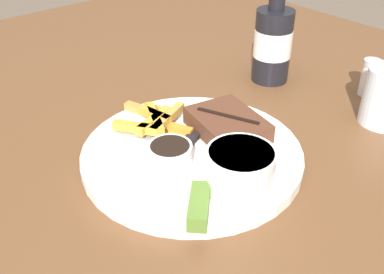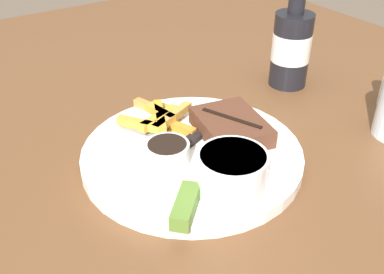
% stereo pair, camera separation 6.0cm
% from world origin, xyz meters
% --- Properties ---
extents(dining_table, '(1.52, 1.36, 0.78)m').
position_xyz_m(dining_table, '(0.00, 0.00, 0.71)').
color(dining_table, brown).
rests_on(dining_table, ground_plane).
extents(dinner_plate, '(0.30, 0.30, 0.02)m').
position_xyz_m(dinner_plate, '(0.00, 0.00, 0.79)').
color(dinner_plate, white).
rests_on(dinner_plate, dining_table).
extents(steak_portion, '(0.12, 0.11, 0.03)m').
position_xyz_m(steak_portion, '(-0.00, 0.07, 0.81)').
color(steak_portion, '#512D1E').
rests_on(steak_portion, dinner_plate).
extents(fries_pile, '(0.13, 0.11, 0.02)m').
position_xyz_m(fries_pile, '(-0.08, -0.00, 0.81)').
color(fries_pile, orange).
rests_on(fries_pile, dinner_plate).
extents(coleslaw_cup, '(0.08, 0.08, 0.05)m').
position_xyz_m(coleslaw_cup, '(0.10, -0.01, 0.82)').
color(coleslaw_cup, white).
rests_on(coleslaw_cup, dinner_plate).
extents(dipping_sauce_cup, '(0.06, 0.06, 0.03)m').
position_xyz_m(dipping_sauce_cup, '(0.01, -0.04, 0.81)').
color(dipping_sauce_cup, silver).
rests_on(dipping_sauce_cup, dinner_plate).
extents(pickle_spear, '(0.06, 0.06, 0.02)m').
position_xyz_m(pickle_spear, '(0.10, -0.08, 0.81)').
color(pickle_spear, '#567A2D').
rests_on(pickle_spear, dinner_plate).
extents(fork_utensil, '(0.12, 0.08, 0.00)m').
position_xyz_m(fork_utensil, '(-0.07, -0.04, 0.80)').
color(fork_utensil, '#B7B7BC').
rests_on(fork_utensil, dinner_plate).
extents(knife_utensil, '(0.07, 0.16, 0.01)m').
position_xyz_m(knife_utensil, '(-0.02, 0.03, 0.80)').
color(knife_utensil, '#B7B7BC').
rests_on(knife_utensil, dinner_plate).
extents(beer_bottle, '(0.07, 0.07, 0.21)m').
position_xyz_m(beer_bottle, '(-0.10, 0.28, 0.85)').
color(beer_bottle, black).
rests_on(beer_bottle, dining_table).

